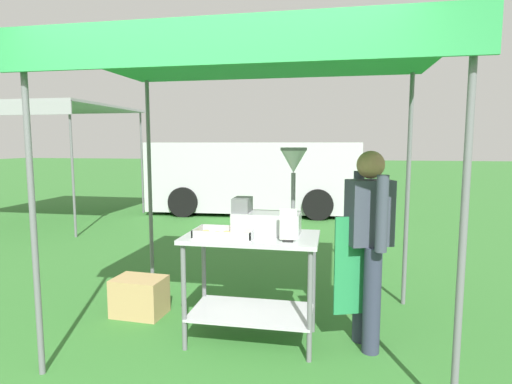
% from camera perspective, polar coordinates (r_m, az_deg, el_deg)
% --- Properties ---
extents(ground_plane, '(70.00, 70.00, 0.00)m').
position_cam_1_polar(ground_plane, '(8.51, 5.08, -4.68)').
color(ground_plane, '#33702D').
extents(stall_canopy, '(3.00, 2.08, 2.41)m').
position_cam_1_polar(stall_canopy, '(3.54, -0.32, 17.15)').
color(stall_canopy, slate).
rests_on(stall_canopy, ground).
extents(donut_cart, '(1.10, 0.62, 0.91)m').
position_cam_1_polar(donut_cart, '(3.53, -0.61, -9.98)').
color(donut_cart, '#B7B7BC').
rests_on(donut_cart, ground).
extents(donut_tray, '(0.48, 0.28, 0.07)m').
position_cam_1_polar(donut_tray, '(3.39, -4.19, -5.82)').
color(donut_tray, '#B7B7BC').
rests_on(donut_tray, donut_cart).
extents(donut_fryer, '(0.61, 0.28, 0.72)m').
position_cam_1_polar(donut_fryer, '(3.48, 1.97, -2.19)').
color(donut_fryer, '#B7B7BC').
rests_on(donut_fryer, donut_cart).
extents(menu_sign, '(0.13, 0.05, 0.26)m').
position_cam_1_polar(menu_sign, '(3.22, 4.42, -4.87)').
color(menu_sign, black).
rests_on(menu_sign, donut_cart).
extents(vendor, '(0.46, 0.53, 1.61)m').
position_cam_1_polar(vendor, '(3.48, 15.01, -6.23)').
color(vendor, '#2D3347').
rests_on(vendor, ground).
extents(supply_crate, '(0.51, 0.37, 0.37)m').
position_cam_1_polar(supply_crate, '(4.34, -15.63, -13.58)').
color(supply_crate, tan).
rests_on(supply_crate, ground).
extents(van_silver, '(5.00, 2.29, 1.69)m').
position_cam_1_polar(van_silver, '(10.20, -0.07, 2.20)').
color(van_silver, '#BCBCC1').
rests_on(van_silver, ground).
extents(neighbour_tent, '(3.20, 2.90, 2.44)m').
position_cam_1_polar(neighbour_tent, '(9.97, -27.06, 9.96)').
color(neighbour_tent, slate).
rests_on(neighbour_tent, ground).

